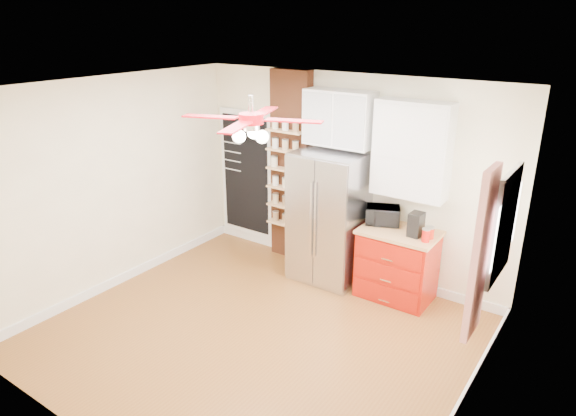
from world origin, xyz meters
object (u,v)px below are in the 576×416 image
Objects in this scene: ceiling_fan at (251,119)px; canister_left at (426,236)px; toaster_oven at (383,215)px; coffee_maker at (416,224)px; pantry_jar_oats at (274,162)px; fridge at (329,217)px; red_cabinet at (397,264)px.

ceiling_fan is 9.41× the size of canister_left.
toaster_oven is 1.43× the size of coffee_maker.
canister_left is 1.06× the size of pantry_jar_oats.
pantry_jar_oats is at bearing 178.82° from coffee_maker.
fridge is 12.45× the size of pantry_jar_oats.
red_cabinet is 0.63m from coffee_maker.
canister_left is at bearing -3.36° from fridge.
coffee_maker is 2.21m from pantry_jar_oats.
coffee_maker is (1.18, 0.02, 0.17)m from fridge.
canister_left is at bearing -27.85° from coffee_maker.
ceiling_fan reaches higher than red_cabinet.
fridge reaches higher than toaster_oven.
red_cabinet is at bearing 160.83° from canister_left.
red_cabinet is 3.24× the size of coffee_maker.
ceiling_fan is 9.96× the size of pantry_jar_oats.
toaster_oven is 2.79× the size of canister_left.
fridge is at bearing 166.77° from toaster_oven.
ceiling_fan is 2.48m from canister_left.
coffee_maker is at bearing -3.55° from pantry_jar_oats.
toaster_oven is (-0.27, 0.09, 0.56)m from red_cabinet.
fridge reaches higher than canister_left.
fridge is 1.06m from red_cabinet.
red_cabinet is at bearing 61.29° from ceiling_fan.
toaster_oven is 0.68m from canister_left.
ceiling_fan is 2.43m from coffee_maker.
ceiling_fan is (0.05, -1.63, 1.55)m from fridge.
fridge reaches higher than pantry_jar_oats.
canister_left reaches higher than red_cabinet.
pantry_jar_oats is (-2.17, 0.13, 0.40)m from coffee_maker.
pantry_jar_oats reaches higher than coffee_maker.
fridge reaches higher than coffee_maker.
canister_left is (0.16, -0.09, -0.07)m from coffee_maker.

